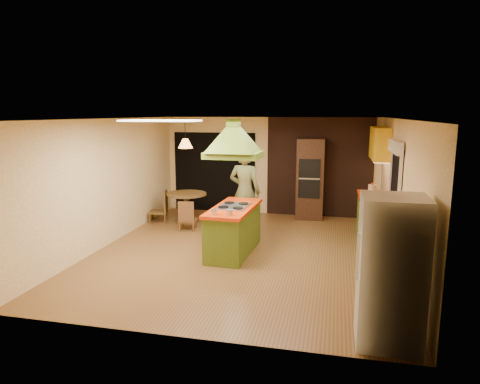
% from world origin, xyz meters
% --- Properties ---
extents(ground, '(6.50, 6.50, 0.00)m').
position_xyz_m(ground, '(0.00, 0.00, 0.00)').
color(ground, brown).
rests_on(ground, ground).
extents(room_walls, '(5.50, 6.50, 6.50)m').
position_xyz_m(room_walls, '(0.00, 0.00, 1.25)').
color(room_walls, '#FFEBB6').
rests_on(room_walls, ground).
extents(ceiling_plane, '(6.50, 6.50, 0.00)m').
position_xyz_m(ceiling_plane, '(0.00, 0.00, 2.50)').
color(ceiling_plane, silver).
rests_on(ceiling_plane, room_walls).
extents(brick_panel, '(2.64, 0.03, 2.50)m').
position_xyz_m(brick_panel, '(1.25, 3.23, 1.25)').
color(brick_panel, '#381E14').
rests_on(brick_panel, ground).
extents(nook_opening, '(2.20, 0.03, 2.10)m').
position_xyz_m(nook_opening, '(-1.50, 3.23, 1.05)').
color(nook_opening, black).
rests_on(nook_opening, ground).
extents(right_counter, '(0.62, 3.05, 0.92)m').
position_xyz_m(right_counter, '(2.45, 0.60, 0.46)').
color(right_counter, olive).
rests_on(right_counter, ground).
extents(upper_cabinets, '(0.34, 1.40, 0.70)m').
position_xyz_m(upper_cabinets, '(2.57, 2.20, 1.95)').
color(upper_cabinets, yellow).
rests_on(upper_cabinets, room_walls).
extents(window_right, '(0.12, 1.35, 1.06)m').
position_xyz_m(window_right, '(2.70, 0.40, 1.77)').
color(window_right, black).
rests_on(window_right, room_walls).
extents(fluor_panel, '(1.20, 0.60, 0.03)m').
position_xyz_m(fluor_panel, '(-1.10, -1.20, 2.48)').
color(fluor_panel, white).
rests_on(fluor_panel, ceiling_plane).
extents(kitchen_island, '(0.78, 1.80, 0.90)m').
position_xyz_m(kitchen_island, '(-0.18, -0.07, 0.45)').
color(kitchen_island, '#576F1B').
rests_on(kitchen_island, ground).
extents(range_hood, '(1.01, 0.75, 0.79)m').
position_xyz_m(range_hood, '(-0.18, -0.07, 2.25)').
color(range_hood, olive).
rests_on(range_hood, ceiling_plane).
extents(man, '(0.76, 0.56, 1.89)m').
position_xyz_m(man, '(-0.23, 1.16, 0.95)').
color(man, brown).
rests_on(man, ground).
extents(refrigerator, '(0.71, 0.67, 1.72)m').
position_xyz_m(refrigerator, '(2.30, -2.83, 0.86)').
color(refrigerator, silver).
rests_on(refrigerator, ground).
extents(wall_oven, '(0.68, 0.62, 1.99)m').
position_xyz_m(wall_oven, '(1.04, 2.95, 1.00)').
color(wall_oven, '#492917').
rests_on(wall_oven, ground).
extents(dining_table, '(0.95, 0.95, 0.72)m').
position_xyz_m(dining_table, '(-1.82, 1.90, 0.50)').
color(dining_table, brown).
rests_on(dining_table, ground).
extents(chair_left, '(0.50, 0.50, 0.76)m').
position_xyz_m(chair_left, '(-2.52, 1.80, 0.38)').
color(chair_left, brown).
rests_on(chair_left, ground).
extents(chair_near, '(0.42, 0.42, 0.68)m').
position_xyz_m(chair_near, '(-1.57, 1.25, 0.34)').
color(chair_near, brown).
rests_on(chair_near, ground).
extents(pendant_lamp, '(0.36, 0.36, 0.22)m').
position_xyz_m(pendant_lamp, '(-1.82, 1.90, 1.90)').
color(pendant_lamp, '#FF9E3F').
rests_on(pendant_lamp, ceiling_plane).
extents(canister_large, '(0.21, 0.21, 0.24)m').
position_xyz_m(canister_large, '(2.40, 1.37, 1.04)').
color(canister_large, beige).
rests_on(canister_large, right_counter).
extents(canister_medium, '(0.13, 0.13, 0.17)m').
position_xyz_m(canister_medium, '(2.40, 1.40, 1.01)').
color(canister_medium, beige).
rests_on(canister_medium, right_counter).
extents(canister_small, '(0.14, 0.14, 0.16)m').
position_xyz_m(canister_small, '(2.40, 1.32, 1.00)').
color(canister_small, beige).
rests_on(canister_small, right_counter).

